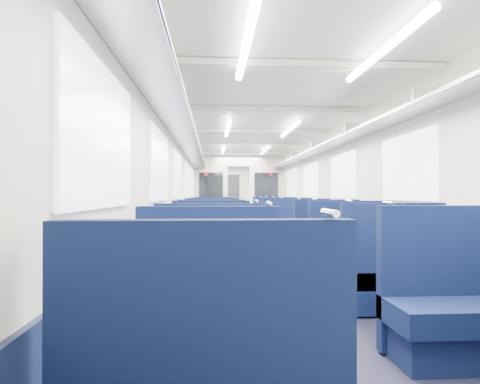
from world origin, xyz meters
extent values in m
cube|color=black|center=(0.00, 0.00, 0.00)|extent=(2.80, 18.00, 0.01)
cube|color=silver|center=(0.00, 0.00, 2.35)|extent=(2.80, 18.00, 0.01)
cube|color=beige|center=(-1.40, 0.00, 1.18)|extent=(0.02, 18.00, 2.35)
cube|color=#0F1834|center=(-1.39, 0.00, 0.35)|extent=(0.03, 17.90, 0.70)
cube|color=beige|center=(1.40, 0.00, 1.18)|extent=(0.02, 18.00, 2.35)
cube|color=#0F1834|center=(1.39, 0.00, 0.35)|extent=(0.03, 17.90, 0.70)
cube|color=beige|center=(0.00, 9.00, 1.18)|extent=(2.80, 0.02, 2.35)
cube|color=#B2B5BA|center=(-1.22, 0.00, 1.97)|extent=(0.34, 17.40, 0.04)
cylinder|color=silver|center=(-1.04, 0.00, 1.95)|extent=(0.02, 17.40, 0.02)
cube|color=#B2B5BA|center=(-1.22, -6.00, 2.05)|extent=(0.34, 0.03, 0.14)
cube|color=#B2B5BA|center=(-1.22, -4.00, 2.05)|extent=(0.34, 0.03, 0.14)
cube|color=#B2B5BA|center=(-1.22, -2.00, 2.05)|extent=(0.34, 0.03, 0.14)
cube|color=#B2B5BA|center=(-1.22, 0.00, 2.05)|extent=(0.34, 0.03, 0.14)
cube|color=#B2B5BA|center=(-1.22, 2.00, 2.05)|extent=(0.34, 0.03, 0.14)
cube|color=#B2B5BA|center=(-1.22, 4.00, 2.05)|extent=(0.34, 0.03, 0.14)
cube|color=#B2B5BA|center=(-1.22, 6.00, 2.05)|extent=(0.34, 0.03, 0.14)
cube|color=#B2B5BA|center=(-1.22, 8.00, 2.05)|extent=(0.34, 0.03, 0.14)
cube|color=#B2B5BA|center=(1.22, 0.00, 1.97)|extent=(0.34, 17.40, 0.04)
cylinder|color=silver|center=(1.04, 0.00, 1.95)|extent=(0.02, 17.40, 0.02)
cube|color=#B2B5BA|center=(1.22, -6.00, 2.05)|extent=(0.34, 0.03, 0.14)
cube|color=#B2B5BA|center=(1.22, -4.00, 2.05)|extent=(0.34, 0.03, 0.14)
cube|color=#B2B5BA|center=(1.22, -2.00, 2.05)|extent=(0.34, 0.03, 0.14)
cube|color=#B2B5BA|center=(1.22, 0.00, 2.05)|extent=(0.34, 0.03, 0.14)
cube|color=#B2B5BA|center=(1.22, 2.00, 2.05)|extent=(0.34, 0.03, 0.14)
cube|color=#B2B5BA|center=(1.22, 4.00, 2.05)|extent=(0.34, 0.03, 0.14)
cube|color=#B2B5BA|center=(1.22, 6.00, 2.05)|extent=(0.34, 0.03, 0.14)
cube|color=#B2B5BA|center=(1.22, 8.00, 2.05)|extent=(0.34, 0.03, 0.14)
cube|color=white|center=(-1.38, -7.50, 1.42)|extent=(0.02, 1.30, 0.75)
cube|color=white|center=(-1.38, -5.20, 1.42)|extent=(0.02, 1.30, 0.75)
cube|color=white|center=(-1.38, -2.90, 1.42)|extent=(0.02, 1.30, 0.75)
cube|color=white|center=(-1.38, -0.60, 1.42)|extent=(0.02, 1.30, 0.75)
cube|color=white|center=(-1.38, 1.70, 1.42)|extent=(0.02, 1.30, 0.75)
cube|color=white|center=(-1.38, 4.50, 1.42)|extent=(0.02, 1.30, 0.75)
cube|color=white|center=(-1.38, 6.80, 1.42)|extent=(0.02, 1.30, 0.75)
cube|color=white|center=(1.38, -5.20, 1.42)|extent=(0.02, 1.30, 0.75)
cube|color=white|center=(1.38, -2.90, 1.42)|extent=(0.02, 1.30, 0.75)
cube|color=white|center=(1.38, -0.60, 1.42)|extent=(0.02, 1.30, 0.75)
cube|color=white|center=(1.38, 1.70, 1.42)|extent=(0.02, 1.30, 0.75)
cube|color=white|center=(1.38, 4.50, 1.42)|extent=(0.02, 1.30, 0.75)
cube|color=white|center=(1.38, 6.80, 1.42)|extent=(0.02, 1.30, 0.75)
cube|color=beige|center=(0.00, -6.00, 2.31)|extent=(2.70, 0.06, 0.06)
cube|color=beige|center=(0.00, -4.00, 2.31)|extent=(2.70, 0.06, 0.06)
cube|color=beige|center=(0.00, -2.00, 2.31)|extent=(2.70, 0.06, 0.06)
cube|color=beige|center=(0.00, 0.00, 2.31)|extent=(2.70, 0.06, 0.06)
cube|color=beige|center=(0.00, 2.00, 2.31)|extent=(2.70, 0.06, 0.06)
cube|color=beige|center=(0.00, 4.00, 2.31)|extent=(2.70, 0.06, 0.06)
cube|color=beige|center=(0.00, 6.00, 2.31)|extent=(2.70, 0.06, 0.06)
cube|color=beige|center=(0.00, 8.00, 2.31)|extent=(2.70, 0.06, 0.06)
cylinder|color=white|center=(-0.55, -6.50, 2.26)|extent=(0.07, 1.60, 0.07)
cylinder|color=white|center=(-0.55, -2.50, 2.26)|extent=(0.07, 1.60, 0.07)
cylinder|color=white|center=(-0.55, 1.00, 2.26)|extent=(0.07, 1.60, 0.07)
cylinder|color=white|center=(-0.55, 5.50, 2.26)|extent=(0.07, 1.60, 0.07)
cylinder|color=white|center=(0.55, -6.50, 2.26)|extent=(0.07, 1.60, 0.07)
cylinder|color=white|center=(0.55, -2.50, 2.26)|extent=(0.07, 1.60, 0.07)
cylinder|color=white|center=(0.55, 1.00, 2.26)|extent=(0.07, 1.60, 0.07)
cylinder|color=white|center=(0.55, 5.50, 2.26)|extent=(0.07, 1.60, 0.07)
cube|color=black|center=(0.00, 8.94, 1.00)|extent=(0.75, 0.06, 2.00)
cube|color=beige|center=(-0.88, 3.33, 1.18)|extent=(1.05, 0.08, 2.35)
cube|color=black|center=(-0.87, 3.28, 1.40)|extent=(0.76, 0.02, 0.80)
cylinder|color=#B20B18|center=(-1.02, 3.27, 1.75)|extent=(0.12, 0.01, 0.12)
cube|color=beige|center=(0.88, 3.33, 1.18)|extent=(1.05, 0.08, 2.35)
cube|color=black|center=(0.87, 3.28, 1.40)|extent=(0.76, 0.02, 0.80)
cylinder|color=#B20B18|center=(1.02, 3.27, 1.75)|extent=(0.12, 0.01, 0.12)
cube|color=beige|center=(0.00, 3.33, 2.17)|extent=(0.70, 0.08, 0.35)
cube|color=#0D193F|center=(-0.83, -8.41, 0.53)|extent=(0.95, 0.09, 1.02)
cylinder|color=silver|center=(-0.43, -8.41, 1.06)|extent=(0.02, 0.15, 0.02)
cube|color=#0D193F|center=(-0.83, -7.16, 0.33)|extent=(0.95, 0.50, 0.16)
cube|color=#0D1534|center=(-0.83, -7.16, 0.12)|extent=(0.88, 0.40, 0.25)
cube|color=#0D193F|center=(-0.83, -6.96, 0.53)|extent=(0.95, 0.09, 1.02)
cylinder|color=silver|center=(-0.43, -6.96, 1.06)|extent=(0.02, 0.15, 0.02)
cube|color=#0D193F|center=(0.83, -7.11, 0.33)|extent=(0.95, 0.50, 0.16)
cube|color=#0D1534|center=(0.83, -7.11, 0.12)|extent=(0.88, 0.40, 0.25)
cube|color=#0D193F|center=(0.83, -6.91, 0.53)|extent=(0.95, 0.09, 1.02)
cylinder|color=silver|center=(0.43, -6.91, 1.06)|extent=(0.02, 0.15, 0.02)
cube|color=#0D193F|center=(-0.83, -5.95, 0.33)|extent=(0.95, 0.50, 0.16)
cube|color=#0D1534|center=(-0.83, -5.95, 0.12)|extent=(0.88, 0.40, 0.25)
cube|color=#0D193F|center=(-0.83, -6.15, 0.53)|extent=(0.95, 0.09, 1.02)
cylinder|color=silver|center=(-0.43, -6.15, 1.06)|extent=(0.02, 0.15, 0.02)
cube|color=#0D193F|center=(0.83, -5.86, 0.33)|extent=(0.95, 0.50, 0.16)
cube|color=#0D1534|center=(0.83, -5.86, 0.12)|extent=(0.88, 0.40, 0.25)
cube|color=#0D193F|center=(0.83, -6.07, 0.53)|extent=(0.95, 0.09, 1.02)
cylinder|color=silver|center=(0.43, -6.07, 1.06)|extent=(0.02, 0.15, 0.02)
cube|color=#0D193F|center=(-0.83, -4.83, 0.33)|extent=(0.95, 0.50, 0.16)
cube|color=#0D1534|center=(-0.83, -4.83, 0.12)|extent=(0.88, 0.40, 0.25)
cube|color=#0D193F|center=(-0.83, -4.63, 0.53)|extent=(0.95, 0.09, 1.02)
cylinder|color=silver|center=(-0.43, -4.63, 1.06)|extent=(0.02, 0.15, 0.02)
cube|color=#0D193F|center=(0.83, -5.00, 0.33)|extent=(0.95, 0.50, 0.16)
cube|color=#0D1534|center=(0.83, -5.00, 0.12)|extent=(0.88, 0.40, 0.25)
cube|color=#0D193F|center=(0.83, -4.80, 0.53)|extent=(0.95, 0.09, 1.02)
cylinder|color=silver|center=(0.43, -4.80, 1.06)|extent=(0.02, 0.15, 0.02)
cube|color=#0D193F|center=(-0.83, -3.62, 0.33)|extent=(0.95, 0.50, 0.16)
cube|color=#0D1534|center=(-0.83, -3.62, 0.12)|extent=(0.88, 0.40, 0.25)
cube|color=#0D193F|center=(-0.83, -3.82, 0.53)|extent=(0.95, 0.09, 1.02)
cylinder|color=silver|center=(-0.43, -3.82, 1.06)|extent=(0.02, 0.15, 0.02)
cube|color=#0D193F|center=(0.83, -3.68, 0.33)|extent=(0.95, 0.50, 0.16)
cube|color=#0D1534|center=(0.83, -3.68, 0.12)|extent=(0.88, 0.40, 0.25)
cube|color=#0D193F|center=(0.83, -3.88, 0.53)|extent=(0.95, 0.09, 1.02)
cylinder|color=silver|center=(0.43, -3.88, 1.06)|extent=(0.02, 0.15, 0.02)
cube|color=#0D193F|center=(-0.83, -2.61, 0.33)|extent=(0.95, 0.50, 0.16)
cube|color=#0D1534|center=(-0.83, -2.61, 0.12)|extent=(0.88, 0.40, 0.25)
cube|color=#0D193F|center=(-0.83, -2.40, 0.53)|extent=(0.95, 0.09, 1.02)
cylinder|color=silver|center=(-0.43, -2.40, 1.06)|extent=(0.02, 0.15, 0.02)
cube|color=#0D193F|center=(0.83, -2.60, 0.33)|extent=(0.95, 0.50, 0.16)
cube|color=#0D1534|center=(0.83, -2.60, 0.12)|extent=(0.88, 0.40, 0.25)
cube|color=#0D193F|center=(0.83, -2.40, 0.53)|extent=(0.95, 0.09, 1.02)
cylinder|color=silver|center=(0.43, -2.40, 1.06)|extent=(0.02, 0.15, 0.02)
cube|color=#0D193F|center=(-0.83, -1.23, 0.33)|extent=(0.95, 0.50, 0.16)
cube|color=#0D1534|center=(-0.83, -1.23, 0.12)|extent=(0.88, 0.40, 0.25)
cube|color=#0D193F|center=(-0.83, -1.43, 0.53)|extent=(0.95, 0.09, 1.02)
cylinder|color=silver|center=(-0.43, -1.43, 1.06)|extent=(0.02, 0.15, 0.02)
cube|color=#0D193F|center=(0.83, -1.21, 0.33)|extent=(0.95, 0.50, 0.16)
cube|color=#0D1534|center=(0.83, -1.21, 0.12)|extent=(0.88, 0.40, 0.25)
cube|color=#0D193F|center=(0.83, -1.41, 0.53)|extent=(0.95, 0.09, 1.02)
cylinder|color=silver|center=(0.43, -1.41, 1.06)|extent=(0.02, 0.15, 0.02)
cube|color=#0D193F|center=(-0.83, -0.40, 0.33)|extent=(0.95, 0.50, 0.16)
cube|color=#0D1534|center=(-0.83, -0.40, 0.12)|extent=(0.88, 0.40, 0.25)
cube|color=#0D193F|center=(-0.83, -0.19, 0.53)|extent=(0.95, 0.09, 1.02)
cylinder|color=silver|center=(-0.43, -0.19, 1.06)|extent=(0.02, 0.15, 0.02)
cube|color=#0D193F|center=(0.83, -0.36, 0.33)|extent=(0.95, 0.50, 0.16)
cube|color=#0D1534|center=(0.83, -0.36, 0.12)|extent=(0.88, 0.40, 0.25)
cube|color=#0D193F|center=(0.83, -0.16, 0.53)|extent=(0.95, 0.09, 1.02)
cylinder|color=silver|center=(0.43, -0.16, 1.06)|extent=(0.02, 0.15, 0.02)
cube|color=#0D193F|center=(-0.83, 1.00, 0.33)|extent=(0.95, 0.50, 0.16)
cube|color=#0D1534|center=(-0.83, 1.00, 0.12)|extent=(0.88, 0.40, 0.25)
cube|color=#0D193F|center=(-0.83, 0.80, 0.53)|extent=(0.95, 0.09, 1.02)
cylinder|color=silver|center=(-0.43, 0.80, 1.06)|extent=(0.02, 0.15, 0.02)
cube|color=#0D193F|center=(0.83, 1.00, 0.33)|extent=(0.95, 0.50, 0.16)
cube|color=#0D1534|center=(0.83, 1.00, 0.12)|extent=(0.88, 0.40, 0.25)
cube|color=#0D193F|center=(0.83, 0.79, 0.53)|extent=(0.95, 0.09, 1.02)
cylinder|color=silver|center=(0.43, 0.79, 1.06)|extent=(0.02, 0.15, 0.02)
cube|color=#0D193F|center=(-0.83, 2.09, 0.33)|extent=(0.95, 0.50, 0.16)
cube|color=#0D1534|center=(-0.83, 2.09, 0.12)|extent=(0.88, 0.40, 0.25)
cube|color=#0D193F|center=(-0.83, 2.29, 0.53)|extent=(0.95, 0.09, 1.02)
cylinder|color=silver|center=(-0.43, 2.29, 1.06)|extent=(0.02, 0.15, 0.02)
cube|color=#0D193F|center=(0.83, 2.00, 0.33)|extent=(0.95, 0.50, 0.16)
cube|color=#0D1534|center=(0.83, 2.00, 0.12)|extent=(0.88, 0.40, 0.25)
cube|color=#0D193F|center=(0.83, 2.20, 0.53)|extent=(0.95, 0.09, 1.02)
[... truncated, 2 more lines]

